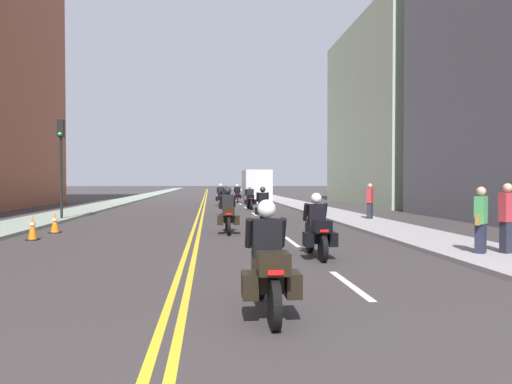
{
  "coord_description": "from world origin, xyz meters",
  "views": [
    {
      "loc": [
        0.49,
        -0.12,
        1.85
      ],
      "look_at": [
        2.61,
        21.12,
        1.35
      ],
      "focal_mm": 32.93,
      "sensor_mm": 36.0,
      "label": 1
    }
  ],
  "objects": [
    {
      "name": "ground_plane",
      "position": [
        0.0,
        48.0,
        0.0
      ],
      "size": [
        264.0,
        264.0,
        0.0
      ],
      "primitive_type": "plane",
      "color": "#393433"
    },
    {
      "name": "sidewalk_left",
      "position": [
        -7.26,
        48.0,
        0.06
      ],
      "size": [
        2.58,
        144.0,
        0.12
      ],
      "primitive_type": "cube",
      "color": "gray",
      "rests_on": "ground"
    },
    {
      "name": "sidewalk_right",
      "position": [
        7.26,
        48.0,
        0.06
      ],
      "size": [
        2.58,
        144.0,
        0.12
      ],
      "primitive_type": "cube",
      "color": "#9C989A",
      "rests_on": "ground"
    },
    {
      "name": "centreline_yellow_inner",
      "position": [
        -0.12,
        48.0,
        0.0
      ],
      "size": [
        0.12,
        132.0,
        0.01
      ],
      "primitive_type": "cube",
      "color": "yellow",
      "rests_on": "ground"
    },
    {
      "name": "centreline_yellow_outer",
      "position": [
        0.12,
        48.0,
        0.0
      ],
      "size": [
        0.12,
        132.0,
        0.01
      ],
      "primitive_type": "cube",
      "color": "yellow",
      "rests_on": "ground"
    },
    {
      "name": "lane_dashes_white",
      "position": [
        2.98,
        29.0,
        0.0
      ],
      "size": [
        0.14,
        56.4,
        0.01
      ],
      "color": "silver",
      "rests_on": "ground"
    },
    {
      "name": "building_right_1",
      "position": [
        16.48,
        36.54,
        7.24
      ],
      "size": [
        9.13,
        16.31,
        14.47
      ],
      "color": "#ADC09D",
      "rests_on": "ground"
    },
    {
      "name": "motorcycle_0",
      "position": [
        1.29,
        6.28,
        0.66
      ],
      "size": [
        0.76,
        2.24,
        1.59
      ],
      "rotation": [
        0.0,
        0.0,
        0.0
      ],
      "color": "black",
      "rests_on": "ground"
    },
    {
      "name": "motorcycle_1",
      "position": [
        3.07,
        10.94,
        0.65
      ],
      "size": [
        0.76,
        2.09,
        1.57
      ],
      "rotation": [
        0.0,
        0.0,
        -0.01
      ],
      "color": "black",
      "rests_on": "ground"
    },
    {
      "name": "motorcycle_2",
      "position": [
        1.14,
        16.45,
        0.67
      ],
      "size": [
        0.76,
        2.2,
        1.64
      ],
      "rotation": [
        0.0,
        0.0,
        0.0
      ],
      "color": "black",
      "rests_on": "ground"
    },
    {
      "name": "motorcycle_3",
      "position": [
        2.95,
        21.35,
        0.65
      ],
      "size": [
        0.78,
        2.22,
        1.59
      ],
      "rotation": [
        0.0,
        0.0,
        -0.04
      ],
      "color": "black",
      "rests_on": "ground"
    },
    {
      "name": "motorcycle_4",
      "position": [
        1.37,
        25.9,
        0.66
      ],
      "size": [
        0.78,
        2.26,
        1.58
      ],
      "rotation": [
        0.0,
        0.0,
        0.05
      ],
      "color": "black",
      "rests_on": "ground"
    },
    {
      "name": "motorcycle_5",
      "position": [
        3.14,
        30.6,
        0.64
      ],
      "size": [
        0.77,
        2.18,
        1.6
      ],
      "rotation": [
        0.0,
        0.0,
        0.03
      ],
      "color": "black",
      "rests_on": "ground"
    },
    {
      "name": "motorcycle_6",
      "position": [
        1.34,
        35.83,
        0.67
      ],
      "size": [
        0.77,
        2.28,
        1.66
      ],
      "rotation": [
        0.0,
        0.0,
        -0.03
      ],
      "color": "black",
      "rests_on": "ground"
    },
    {
      "name": "motorcycle_7",
      "position": [
        2.92,
        40.82,
        0.66
      ],
      "size": [
        0.78,
        2.19,
        1.59
      ],
      "rotation": [
        0.0,
        0.0,
        -0.05
      ],
      "color": "black",
      "rests_on": "ground"
    },
    {
      "name": "traffic_cone_0",
      "position": [
        -5.03,
        15.17,
        0.4
      ],
      "size": [
        0.34,
        0.34,
        0.8
      ],
      "color": "black",
      "rests_on": "ground"
    },
    {
      "name": "traffic_cone_1",
      "position": [
        -5.0,
        17.2,
        0.37
      ],
      "size": [
        0.37,
        0.37,
        0.76
      ],
      "color": "black",
      "rests_on": "ground"
    },
    {
      "name": "traffic_light_near",
      "position": [
        -6.37,
        22.48,
        3.23
      ],
      "size": [
        0.28,
        0.38,
        4.7
      ],
      "color": "black",
      "rests_on": "ground"
    },
    {
      "name": "pedestrian_0",
      "position": [
        6.97,
        10.51,
        0.89
      ],
      "size": [
        0.46,
        0.45,
        1.72
      ],
      "rotation": [
        0.0,
        0.0,
        3.9
      ],
      "color": "#232639",
      "rests_on": "ground"
    },
    {
      "name": "pedestrian_1",
      "position": [
        7.61,
        10.47,
        0.93
      ],
      "size": [
        0.41,
        0.31,
        1.8
      ],
      "rotation": [
        0.0,
        0.0,
        3.43
      ],
      "color": "#242532",
      "rests_on": "ground"
    },
    {
      "name": "pedestrian_2",
      "position": [
        7.86,
        20.84,
        0.9
      ],
      "size": [
        0.39,
        0.42,
        1.74
      ],
      "rotation": [
        0.0,
        0.0,
        0.91
      ],
      "color": "#242832",
      "rests_on": "ground"
    },
    {
      "name": "parked_truck",
      "position": [
        4.57,
        41.2,
        1.27
      ],
      "size": [
        2.2,
        6.5,
        2.8
      ],
      "color": "#BCB5BF",
      "rests_on": "ground"
    }
  ]
}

